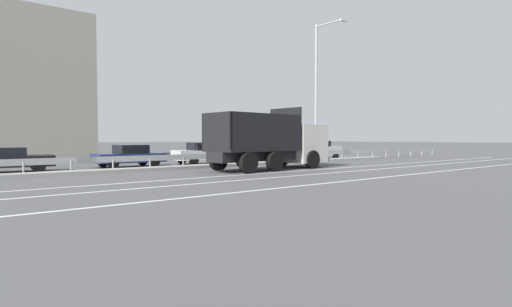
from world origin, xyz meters
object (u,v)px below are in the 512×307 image
Objects in this scene: street_lamp_1 at (318,86)px; parked_car_4 at (268,152)px; parked_car_2 at (129,156)px; parked_car_5 at (318,150)px; dump_truck at (282,146)px; median_road_sign at (277,142)px; parked_car_3 at (205,153)px; parked_car_1 at (9,160)px.

street_lamp_1 is 6.33m from parked_car_4.
parked_car_5 is at bearing -91.33° from parked_car_2.
dump_truck is 9.18m from parked_car_2.
street_lamp_1 reaches higher than parked_car_2.
median_road_sign is 4.93m from parked_car_3.
median_road_sign reaches higher than parked_car_5.
parked_car_4 is (4.68, 6.76, -0.62)m from dump_truck.
parked_car_1 is 6.21m from parked_car_2.
street_lamp_1 is at bearing -45.61° from parked_car_5.
parked_car_3 is at bearing -93.70° from parked_car_2.
parked_car_1 is at bearing 168.31° from median_road_sign.
parked_car_2 is 5.08m from parked_car_3.
parked_car_2 is (-8.99, 3.21, -0.77)m from median_road_sign.
parked_car_1 is 1.02× the size of parked_car_2.
dump_truck is 6.34m from parked_car_3.
dump_truck is 11.47m from parked_car_5.
parked_car_4 is (11.17, 0.30, -0.00)m from parked_car_2.
parked_car_2 reaches higher than parked_car_4.
street_lamp_1 is 14.13m from parked_car_2.
median_road_sign is 9.58m from parked_car_2.
street_lamp_1 reaches higher than median_road_sign.
parked_car_1 is (-19.04, 3.32, -4.89)m from street_lamp_1.
parked_car_5 is (9.67, 6.14, -0.53)m from dump_truck.
parked_car_1 is at bearing -120.78° from dump_truck.
dump_truck reaches higher than parked_car_5.
dump_truck is at bearing -135.04° from parked_car_2.
street_lamp_1 is 9.64m from parked_car_3.
parked_car_4 is at bearing -95.24° from parked_car_5.
parked_car_1 is at bearing 170.11° from street_lamp_1.
dump_truck is 1.93× the size of parked_car_2.
parked_car_4 is (6.10, 0.61, -0.05)m from parked_car_3.
dump_truck is 8.23m from street_lamp_1.
parked_car_3 is (-3.92, 2.90, -0.72)m from median_road_sign.
parked_car_1 is 1.04× the size of parked_car_5.
parked_car_3 is (-1.42, 6.15, -0.57)m from dump_truck.
parked_car_5 reaches higher than parked_car_1.
street_lamp_1 is (3.84, -0.17, 4.10)m from median_road_sign.
parked_car_2 is 16.17m from parked_car_5.
parked_car_3 is at bearing 91.70° from parked_car_4.
parked_car_1 is 0.96× the size of parked_car_3.
parked_car_1 is 11.28m from parked_car_3.
median_road_sign is at bearing -66.22° from parked_car_5.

